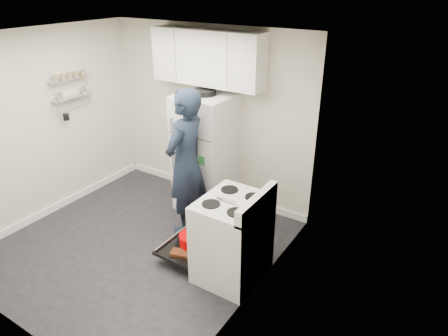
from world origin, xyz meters
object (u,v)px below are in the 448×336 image
Objects in this scene: electric_range at (231,239)px; refrigerator at (206,153)px; open_oven_door at (191,243)px; person at (186,163)px.

refrigerator is (-1.09, 1.10, 0.37)m from electric_range.
electric_range is 0.64× the size of refrigerator.
open_oven_door is at bearing -64.27° from refrigerator.
refrigerator is at bearing 134.85° from electric_range.
open_oven_door is 0.37× the size of person.
refrigerator is at bearing 115.73° from open_oven_door.
refrigerator is 0.64m from person.
electric_range is 0.63m from open_oven_door.
electric_range reaches higher than open_oven_door.
electric_range is 1.18m from person.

